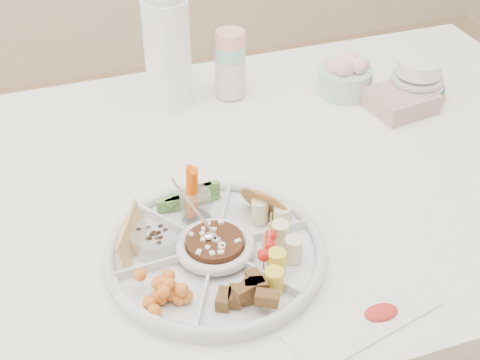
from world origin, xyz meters
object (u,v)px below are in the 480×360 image
object	(u,v)px
dining_table	(269,298)
thermos	(167,49)
plate_stack	(417,81)
party_tray	(215,249)

from	to	relation	value
dining_table	thermos	size ratio (longest dim) A/B	5.50
thermos	plate_stack	xyz separation A→B (m)	(0.56, -0.18, -0.09)
dining_table	party_tray	distance (m)	0.49
dining_table	thermos	distance (m)	0.63
thermos	plate_stack	distance (m)	0.59
dining_table	thermos	bearing A→B (deg)	111.10
thermos	plate_stack	bearing A→B (deg)	-17.39
party_tray	dining_table	bearing A→B (deg)	47.40
party_tray	thermos	distance (m)	0.57
party_tray	thermos	size ratio (longest dim) A/B	1.37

